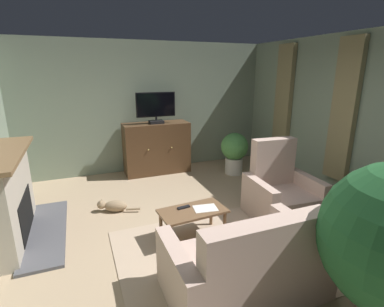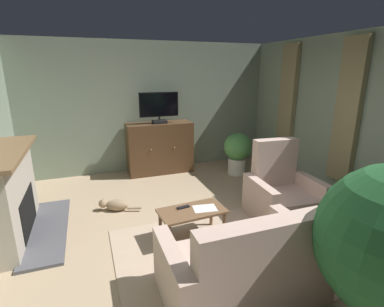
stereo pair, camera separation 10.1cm
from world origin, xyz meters
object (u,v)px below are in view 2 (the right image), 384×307
at_px(coffee_table, 192,214).
at_px(sofa_floral, 244,267).
at_px(television, 159,107).
at_px(potted_plant_on_hearth_side, 237,151).
at_px(tv_cabinet, 160,149).
at_px(fireplace, 9,197).
at_px(armchair_by_fireplace, 282,195).
at_px(tv_remote, 183,207).
at_px(cat, 115,205).
at_px(folded_newspaper, 205,208).

distance_m(coffee_table, sofa_floral, 1.13).
relative_size(television, sofa_floral, 0.53).
bearing_deg(potted_plant_on_hearth_side, television, 156.60).
xyz_separation_m(tv_cabinet, potted_plant_on_hearth_side, (1.49, -0.70, -0.00)).
xyz_separation_m(tv_cabinet, coffee_table, (-0.25, -2.69, -0.17)).
bearing_deg(fireplace, armchair_by_fireplace, -11.75).
bearing_deg(tv_remote, potted_plant_on_hearth_side, -142.17).
relative_size(coffee_table, potted_plant_on_hearth_side, 1.01).
xyz_separation_m(television, tv_remote, (-0.34, -2.54, -1.00)).
xyz_separation_m(fireplace, armchair_by_fireplace, (3.65, -0.76, -0.22)).
height_order(coffee_table, cat, coffee_table).
bearing_deg(tv_cabinet, sofa_floral, -91.92).
bearing_deg(coffee_table, fireplace, 158.79).
height_order(tv_cabinet, television, television).
distance_m(fireplace, tv_remote, 2.24).
bearing_deg(armchair_by_fireplace, cat, 155.72).
bearing_deg(potted_plant_on_hearth_side, tv_remote, -133.96).
relative_size(sofa_floral, cat, 2.42).
xyz_separation_m(coffee_table, armchair_by_fireplace, (1.46, 0.09, -0.00)).
height_order(television, folded_newspaper, television).
bearing_deg(tv_remote, television, -105.76).
height_order(tv_cabinet, tv_remote, tv_cabinet).
bearing_deg(cat, sofa_floral, -66.37).
bearing_deg(fireplace, television, 36.17).
relative_size(coffee_table, sofa_floral, 0.58).
relative_size(fireplace, tv_cabinet, 1.31).
relative_size(tv_cabinet, cat, 2.17).
xyz_separation_m(tv_cabinet, cat, (-1.12, -1.54, -0.42)).
distance_m(folded_newspaper, sofa_floral, 1.11).
distance_m(folded_newspaper, armchair_by_fireplace, 1.29).
distance_m(television, tv_remote, 2.75).
bearing_deg(coffee_table, television, 84.66).
bearing_deg(tv_remote, folded_newspaper, 148.25).
xyz_separation_m(tv_remote, potted_plant_on_hearth_side, (1.83, 1.90, 0.10)).
height_order(armchair_by_fireplace, potted_plant_on_hearth_side, armchair_by_fireplace).
bearing_deg(fireplace, folded_newspaper, -20.25).
bearing_deg(tv_cabinet, coffee_table, -95.24).
height_order(sofa_floral, cat, sofa_floral).
bearing_deg(tv_cabinet, television, -90.00).
bearing_deg(armchair_by_fireplace, tv_cabinet, 114.99).
xyz_separation_m(fireplace, folded_newspaper, (2.36, -0.87, -0.16)).
distance_m(coffee_table, cat, 1.46).
height_order(tv_remote, armchair_by_fireplace, armchair_by_fireplace).
bearing_deg(armchair_by_fireplace, coffee_table, -176.40).
xyz_separation_m(sofa_floral, potted_plant_on_hearth_side, (1.62, 3.12, 0.19)).
distance_m(armchair_by_fireplace, potted_plant_on_hearth_side, 1.93).
xyz_separation_m(coffee_table, cat, (-0.87, 1.14, -0.25)).
bearing_deg(potted_plant_on_hearth_side, cat, -162.07).
bearing_deg(coffee_table, tv_cabinet, 84.76).
bearing_deg(fireplace, tv_remote, -19.83).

